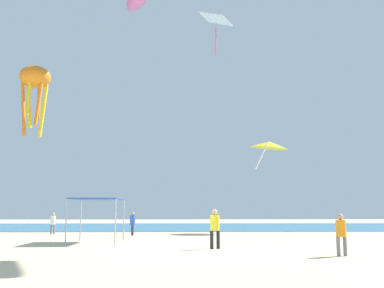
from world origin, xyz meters
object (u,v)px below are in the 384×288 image
at_px(person_central, 215,226).
at_px(kite_octopus_orange, 35,81).
at_px(person_leftmost, 341,231).
at_px(person_rightmost, 53,221).
at_px(person_near_tent, 133,222).
at_px(kite_delta_yellow, 269,145).
at_px(canopy_tent, 97,201).
at_px(kite_diamond_white, 216,21).

distance_m(person_central, kite_octopus_orange, 22.47).
relative_size(person_leftmost, person_rightmost, 1.06).
relative_size(person_near_tent, kite_delta_yellow, 0.37).
height_order(person_central, person_rightmost, person_central).
height_order(person_rightmost, kite_delta_yellow, kite_delta_yellow).
relative_size(person_leftmost, kite_delta_yellow, 0.38).
bearing_deg(kite_delta_yellow, canopy_tent, 168.11).
relative_size(canopy_tent, person_leftmost, 2.02).
distance_m(person_near_tent, kite_diamond_white, 22.87).
height_order(canopy_tent, kite_diamond_white, kite_diamond_white).
distance_m(canopy_tent, person_leftmost, 13.34).
bearing_deg(person_leftmost, kite_diamond_white, 85.79).
bearing_deg(person_leftmost, person_near_tent, 114.45).
height_order(person_near_tent, kite_delta_yellow, kite_delta_yellow).
bearing_deg(person_central, person_rightmost, -65.82).
distance_m(person_near_tent, kite_octopus_orange, 14.66).
relative_size(canopy_tent, person_rightmost, 2.15).
bearing_deg(person_near_tent, kite_delta_yellow, 96.65).
bearing_deg(person_leftmost, person_central, 134.82).
relative_size(person_near_tent, person_rightmost, 1.04).
xyz_separation_m(person_near_tent, kite_diamond_white, (6.84, 9.81, 19.50)).
bearing_deg(person_central, kite_octopus_orange, -64.18).
xyz_separation_m(canopy_tent, kite_delta_yellow, (12.00, 10.55, 4.78)).
xyz_separation_m(person_near_tent, person_rightmost, (-6.05, 1.62, -0.04)).
bearing_deg(person_rightmost, kite_diamond_white, -124.03).
bearing_deg(kite_diamond_white, kite_delta_yellow, 61.88).
xyz_separation_m(person_central, person_rightmost, (-11.07, 11.96, -0.16)).
distance_m(person_leftmost, kite_delta_yellow, 18.78).
relative_size(person_near_tent, kite_diamond_white, 0.39).
height_order(kite_octopus_orange, kite_diamond_white, kite_diamond_white).
bearing_deg(kite_diamond_white, person_leftmost, 34.75).
bearing_deg(person_leftmost, kite_delta_yellow, 75.70).
distance_m(person_leftmost, kite_octopus_orange, 27.61).
xyz_separation_m(person_leftmost, kite_delta_yellow, (0.85, 17.74, 6.11)).
relative_size(canopy_tent, kite_delta_yellow, 0.77).
xyz_separation_m(person_central, kite_octopus_orange, (-13.64, 13.92, 11.19)).
xyz_separation_m(person_leftmost, person_rightmost, (-15.90, 15.18, -0.06)).
height_order(canopy_tent, person_near_tent, canopy_tent).
height_order(person_leftmost, kite_diamond_white, kite_diamond_white).
distance_m(canopy_tent, person_rightmost, 9.39).
xyz_separation_m(canopy_tent, person_leftmost, (11.16, -7.19, -1.33)).
bearing_deg(person_leftmost, kite_octopus_orange, 125.59).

